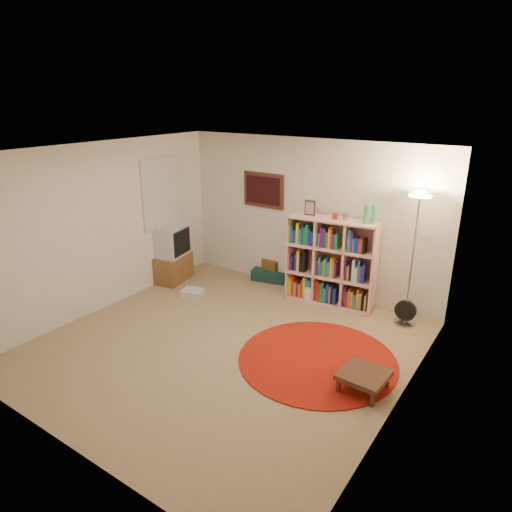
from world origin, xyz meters
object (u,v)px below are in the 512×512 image
at_px(bookshelf, 330,263).
at_px(floor_lamp, 418,215).
at_px(tv_stand, 171,254).
at_px(side_table, 364,376).
at_px(floor_fan, 405,312).
at_px(suitcase, 270,274).

xyz_separation_m(bookshelf, floor_lamp, (1.23, -0.03, 0.95)).
height_order(bookshelf, tv_stand, bookshelf).
relative_size(bookshelf, side_table, 3.15).
bearing_deg(floor_fan, floor_lamp, -57.08).
distance_m(tv_stand, side_table, 4.18).
bearing_deg(side_table, floor_lamp, 92.86).
xyz_separation_m(bookshelf, tv_stand, (-2.69, -0.72, -0.18)).
height_order(tv_stand, suitcase, tv_stand).
xyz_separation_m(floor_lamp, suitcase, (-2.50, 0.32, -1.51)).
relative_size(floor_lamp, suitcase, 2.85).
xyz_separation_m(tv_stand, suitcase, (1.42, 1.00, -0.38)).
height_order(suitcase, side_table, side_table).
bearing_deg(suitcase, floor_fan, -20.17).
relative_size(tv_stand, suitcase, 1.46).
height_order(tv_stand, side_table, tv_stand).
bearing_deg(tv_stand, floor_lamp, -0.53).
distance_m(bookshelf, side_table, 2.34).
bearing_deg(floor_fan, side_table, -87.55).
xyz_separation_m(suitcase, side_table, (2.59, -2.15, 0.09)).
height_order(bookshelf, suitcase, bookshelf).
relative_size(bookshelf, tv_stand, 1.65).
height_order(floor_lamp, suitcase, floor_lamp).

